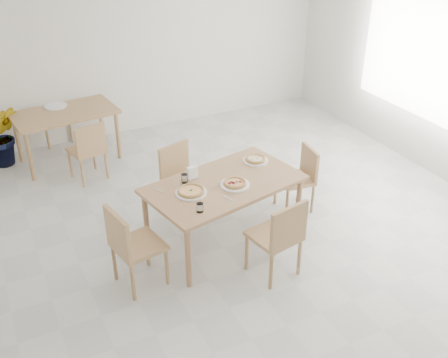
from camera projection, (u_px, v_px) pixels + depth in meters
name	position (u px, v px, depth m)	size (l,w,h in m)	color
main_table	(224.00, 188.00, 5.62)	(1.81, 1.25, 0.75)	#A97D56
chair_south	(280.00, 234.00, 5.16)	(0.52, 0.52, 0.90)	tan
chair_north	(181.00, 175.00, 6.23)	(0.54, 0.54, 0.87)	tan
chair_west	(130.00, 243.00, 5.03)	(0.52, 0.52, 0.90)	tan
chair_east	(301.00, 174.00, 6.32)	(0.44, 0.44, 0.80)	tan
plate_margherita	(191.00, 193.00, 5.38)	(0.33, 0.33, 0.02)	white
plate_mushroom	(255.00, 161.00, 6.00)	(0.29, 0.29, 0.02)	white
plate_pepperoni	(235.00, 185.00, 5.53)	(0.31, 0.31, 0.02)	white
pizza_margherita	(191.00, 191.00, 5.37)	(0.29, 0.29, 0.03)	tan
pizza_mushroom	(256.00, 159.00, 5.99)	(0.29, 0.29, 0.03)	tan
pizza_pepperoni	(235.00, 183.00, 5.51)	(0.32, 0.32, 0.03)	tan
tumbler_a	(184.00, 178.00, 5.57)	(0.07, 0.07, 0.10)	white
tumbler_b	(200.00, 208.00, 5.07)	(0.07, 0.07, 0.09)	white
napkin_holder	(192.00, 173.00, 5.62)	(0.13, 0.07, 0.14)	silver
fork_a	(158.00, 190.00, 5.43)	(0.02, 0.18, 0.01)	silver
fork_b	(228.00, 199.00, 5.30)	(0.02, 0.18, 0.01)	silver
second_table	(65.00, 118.00, 7.33)	(1.47, 0.94, 0.75)	tan
chair_back_s	(88.00, 148.00, 6.90)	(0.50, 0.50, 0.84)	tan
chair_back_n	(49.00, 109.00, 7.99)	(0.53, 0.53, 0.89)	tan
plate_empty	(55.00, 106.00, 7.45)	(0.32, 0.32, 0.02)	white
potted_plant	(3.00, 136.00, 7.33)	(0.48, 0.39, 0.88)	#2E7122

